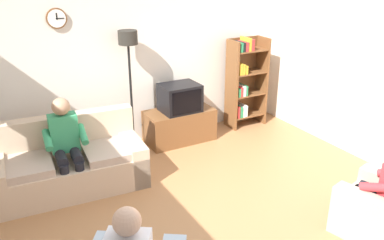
{
  "coord_description": "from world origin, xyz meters",
  "views": [
    {
      "loc": [
        -2.07,
        -3.2,
        2.82
      ],
      "look_at": [
        0.24,
        0.98,
        0.9
      ],
      "focal_mm": 37.99,
      "sensor_mm": 36.0,
      "label": 1
    }
  ],
  "objects": [
    {
      "name": "couch",
      "position": [
        -1.22,
        1.64,
        0.31
      ],
      "size": [
        1.96,
        1.01,
        0.9
      ],
      "color": "tan",
      "rests_on": "ground_plane"
    },
    {
      "name": "tv_stand",
      "position": [
        0.71,
        2.25,
        0.26
      ],
      "size": [
        1.1,
        0.56,
        0.53
      ],
      "color": "brown",
      "rests_on": "ground_plane"
    },
    {
      "name": "floor_lamp",
      "position": [
        -0.05,
        2.35,
        1.45
      ],
      "size": [
        0.28,
        0.28,
        1.85
      ],
      "color": "black",
      "rests_on": "ground_plane"
    },
    {
      "name": "back_wall_assembly",
      "position": [
        -0.0,
        2.66,
        1.35
      ],
      "size": [
        6.2,
        0.17,
        2.7
      ],
      "color": "silver",
      "rests_on": "ground_plane"
    },
    {
      "name": "ground_plane",
      "position": [
        0.0,
        0.0,
        0.0
      ],
      "size": [
        12.0,
        12.0,
        0.0
      ],
      "primitive_type": "plane",
      "color": "#9E6B42"
    },
    {
      "name": "tv",
      "position": [
        0.71,
        2.23,
        0.75
      ],
      "size": [
        0.6,
        0.49,
        0.44
      ],
      "color": "black",
      "rests_on": "tv_stand"
    },
    {
      "name": "person_on_couch",
      "position": [
        -1.23,
        1.53,
        0.7
      ],
      "size": [
        0.53,
        0.56,
        1.24
      ],
      "color": "#338C59",
      "rests_on": "ground_plane"
    },
    {
      "name": "bookshelf",
      "position": [
        2.02,
        2.32,
        0.82
      ],
      "size": [
        0.68,
        0.36,
        1.58
      ],
      "color": "brown",
      "rests_on": "ground_plane"
    }
  ]
}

